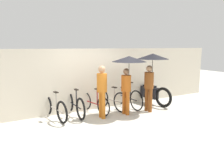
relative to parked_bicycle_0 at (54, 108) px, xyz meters
The scene contains 11 objects.
ground_plane 1.92m from the parked_bicycle_0, 43.45° to the right, with size 30.00×30.00×0.00m, color beige.
back_wall 1.61m from the parked_bicycle_0, 17.32° to the left, with size 11.78×0.12×2.17m.
parked_bicycle_0 is the anchor object (origin of this frame).
parked_bicycle_1 0.68m from the parked_bicycle_0, ahead, with size 0.44×1.76×0.97m.
parked_bicycle_2 1.36m from the parked_bicycle_0, ahead, with size 0.49×1.66×1.08m.
parked_bicycle_3 2.05m from the parked_bicycle_0, ahead, with size 0.57×1.66×1.05m.
parked_bicycle_4 2.73m from the parked_bicycle_0, ahead, with size 0.44×1.81×1.02m.
pedestrian_leading 1.63m from the parked_bicycle_0, 26.80° to the right, with size 0.32×0.32×1.66m.
pedestrian_center 2.66m from the parked_bicycle_0, 20.73° to the right, with size 1.11×1.11×1.95m.
pedestrian_trailing 3.46m from the parked_bicycle_0, 17.17° to the right, with size 1.06×1.06×2.01m.
motorcycle 3.78m from the parked_bicycle_0, ahead, with size 0.61×2.13×0.95m.
Camera 1 is at (-3.08, -5.33, 2.25)m, focal length 35.00 mm.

